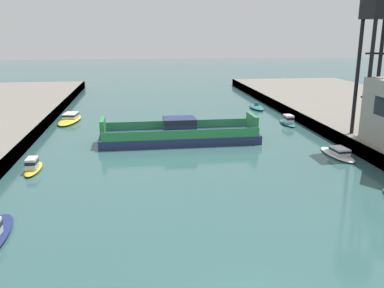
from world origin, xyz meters
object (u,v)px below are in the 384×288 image
crane_tower (380,22)px  moored_boat_mid_left (70,119)px  moored_boat_far_left (288,121)px  moored_boat_upstream_a (256,107)px  moored_boat_mid_right (338,153)px  chain_ferry (179,134)px  moored_boat_upstream_b (33,166)px

crane_tower → moored_boat_mid_left: bearing=151.9°
moored_boat_far_left → moored_boat_upstream_a: 13.74m
moored_boat_mid_right → crane_tower: bearing=30.1°
moored_boat_far_left → crane_tower: (4.90, -13.74, 14.03)m
chain_ferry → moored_boat_upstream_b: chain_ferry is taller
moored_boat_upstream_a → moored_boat_upstream_b: moored_boat_upstream_b is taller
moored_boat_upstream_a → chain_ferry: bearing=-126.8°
moored_boat_mid_left → crane_tower: 45.27m
moored_boat_mid_left → moored_boat_upstream_a: moored_boat_mid_left is taller
moored_boat_upstream_a → moored_boat_mid_left: bearing=-167.4°
moored_boat_upstream_a → crane_tower: size_ratio=0.37×
moored_boat_mid_left → moored_boat_upstream_b: bearing=-90.0°
moored_boat_upstream_a → moored_boat_mid_right: bearing=-88.3°
moored_boat_mid_right → moored_boat_upstream_b: moored_boat_upstream_b is taller
moored_boat_far_left → moored_boat_upstream_b: (-33.04, -17.68, -0.03)m
chain_ferry → moored_boat_mid_left: 21.44m
chain_ferry → crane_tower: bearing=-14.6°
moored_boat_upstream_a → crane_tower: crane_tower is taller
moored_boat_far_left → moored_boat_upstream_b: bearing=-151.8°
moored_boat_mid_left → moored_boat_mid_right: 40.26m
chain_ferry → crane_tower: crane_tower is taller
chain_ferry → moored_boat_upstream_b: size_ratio=4.18×
moored_boat_upstream_b → crane_tower: bearing=5.9°
moored_boat_upstream_b → crane_tower: 40.65m
moored_boat_mid_left → crane_tower: bearing=-28.1°
chain_ferry → crane_tower: size_ratio=1.22×
chain_ferry → moored_boat_upstream_b: (-15.79, -9.71, -0.44)m
moored_boat_mid_left → moored_boat_far_left: bearing=-11.2°
chain_ferry → moored_boat_mid_right: (17.14, -8.67, -0.59)m
moored_boat_upstream_a → moored_boat_far_left: bearing=-85.8°
moored_boat_far_left → crane_tower: 20.24m
chain_ferry → moored_boat_upstream_b: 18.54m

